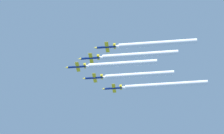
{
  "coord_description": "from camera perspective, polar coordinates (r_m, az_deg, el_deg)",
  "views": [
    {
      "loc": [
        -300.07,
        -46.21,
        2.19
      ],
      "look_at": [
        -0.06,
        -15.55,
        251.66
      ],
      "focal_mm": 103.32,
      "sensor_mm": 36.0,
      "label": 1
    }
  ],
  "objects": [
    {
      "name": "smoke_trail_outer_left",
      "position": [
        374.39,
        3.93,
        2.07
      ],
      "size": [
        3.05,
        47.14,
        3.05
      ],
      "color": "white"
    },
    {
      "name": "jet_outer_right",
      "position": [
        406.57,
        0.04,
        -1.89
      ],
      "size": [
        9.12,
        13.28,
        3.19
      ],
      "color": "navy"
    },
    {
      "name": "jet_right_wingman",
      "position": [
        400.21,
        -1.67,
        -0.97
      ],
      "size": [
        9.12,
        13.28,
        3.19
      ],
      "color": "navy"
    },
    {
      "name": "smoke_trail_lead",
      "position": [
        391.67,
        0.84,
        0.27
      ],
      "size": [
        3.05,
        43.57,
        3.05
      ],
      "color": "white"
    },
    {
      "name": "smoke_trail_left_wingman",
      "position": [
        383.31,
        2.38,
        1.07
      ],
      "size": [
        3.05,
        47.0,
        3.05
      ],
      "color": "white"
    },
    {
      "name": "jet_left_wingman",
      "position": [
        385.52,
        -2.01,
        0.79
      ],
      "size": [
        9.12,
        13.28,
        3.19
      ],
      "color": "navy"
    },
    {
      "name": "smoke_trail_right_wingman",
      "position": [
        398.12,
        2.35,
        -0.71
      ],
      "size": [
        3.05,
        44.23,
        3.05
      ],
      "color": "white"
    },
    {
      "name": "smoke_trail_outer_right",
      "position": [
        405.26,
        4.68,
        -1.6
      ],
      "size": [
        3.05,
        53.75,
        3.05
      ],
      "color": "white"
    },
    {
      "name": "jet_lead",
      "position": [
        394.43,
        -3.19,
        0.01
      ],
      "size": [
        9.12,
        13.28,
        3.19
      ],
      "color": "navy"
    },
    {
      "name": "jet_outer_left",
      "position": [
        375.81,
        -0.58,
        1.77
      ],
      "size": [
        9.12,
        13.28,
        3.19
      ],
      "color": "navy"
    }
  ]
}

